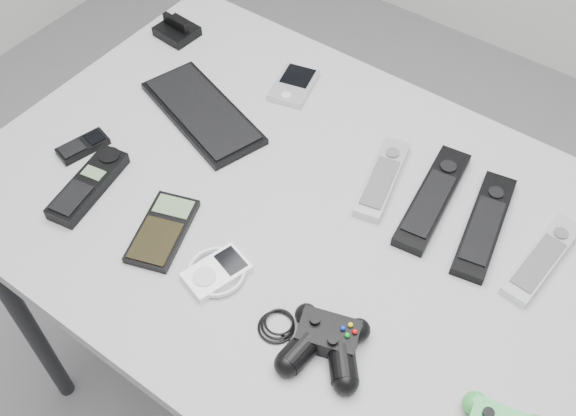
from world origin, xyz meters
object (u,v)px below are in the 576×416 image
Objects in this scene: desk at (319,244)px; mp3_player at (216,272)px; remote_silver_a at (383,178)px; cordless_handset at (88,185)px; remote_black_b at (485,224)px; mobile_phone at (83,146)px; pda at (294,85)px; controller_black at (326,342)px; remote_black_a at (433,198)px; remote_silver_b at (543,258)px; pda_keyboard at (203,112)px; calculator at (163,230)px.

mp3_player reaches higher than desk.
remote_silver_a is 0.51m from cordless_handset.
mobile_phone is at bearing -169.60° from remote_black_b.
pda is 0.44m from cordless_handset.
mobile_phone reaches higher than desk.
remote_silver_a is 0.89× the size of controller_black.
remote_silver_a is (0.27, -0.11, 0.00)m from pda.
controller_black is (0.01, -0.33, 0.01)m from remote_black_a.
controller_black reaches higher than mobile_phone.
remote_silver_a is at bearing 179.01° from remote_black_a.
remote_black_b is at bearing 57.19° from controller_black.
desk is 5.80× the size of controller_black.
remote_silver_b is at bearing -24.75° from pda.
controller_black is at bearing -11.39° from cordless_handset.
mp3_player is (0.37, -0.07, 0.00)m from mobile_phone.
remote_silver_b is at bearing -12.75° from remote_silver_a.
remote_black_b is (0.55, 0.07, 0.00)m from pda_keyboard.
remote_black_a is (0.09, 0.01, 0.00)m from remote_silver_a.
remote_silver_b is at bearing 33.25° from mobile_phone.
desk is 0.21m from remote_black_a.
mp3_player is at bearing -83.98° from pda.
remote_silver_a is 0.34m from mp3_player.
calculator is (0.13, -0.25, -0.00)m from pda_keyboard.
mobile_phone is at bearing -165.84° from remote_silver_a.
mobile_phone is 0.25m from calculator.
pda_keyboard is 1.16× the size of remote_black_a.
pda is 0.37m from remote_black_a.
remote_black_a is 2.38× the size of mp3_player.
pda is at bearing 74.21° from mobile_phone.
desk is 0.34m from pda.
remote_silver_a is at bearing 26.82° from pda_keyboard.
mobile_phone is 0.62× the size of calculator.
pda_keyboard is 0.36m from mp3_player.
remote_black_a is at bearing 26.34° from pda_keyboard.
pda_keyboard is at bearing -134.42° from pda.
controller_black is at bearing -63.92° from pda.
remote_silver_a is 0.29m from remote_silver_b.
pda_keyboard is 1.85× the size of calculator.
pda_keyboard reaches higher than desk.
remote_silver_a is (0.04, 0.13, 0.08)m from desk.
remote_black_a is (0.36, -0.10, 0.00)m from pda.
pda_keyboard is 0.28m from calculator.
controller_black is (0.10, -0.32, 0.01)m from remote_silver_a.
remote_black_a is at bearing 169.15° from remote_black_b.
desk is 7.12× the size of cordless_handset.
remote_silver_b is (0.33, 0.14, 0.08)m from desk.
desk is 6.50× the size of remote_silver_a.
desk is 0.28m from remote_black_b.
remote_silver_b reaches higher than pda_keyboard.
pda is at bearing 126.49° from mp3_player.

